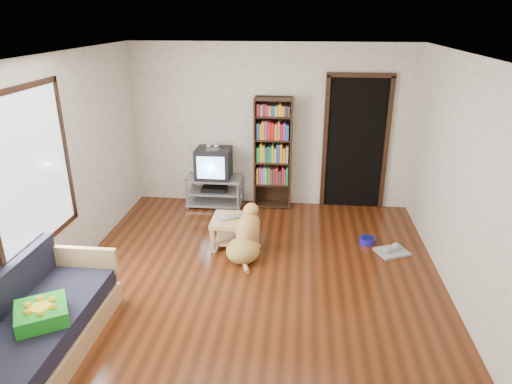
# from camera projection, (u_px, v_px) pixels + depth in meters

# --- Properties ---
(ground) EXTENTS (5.00, 5.00, 0.00)m
(ground) POSITION_uv_depth(u_px,v_px,m) (254.00, 282.00, 5.45)
(ground) COLOR #59250F
(ground) RESTS_ON ground
(ceiling) EXTENTS (5.00, 5.00, 0.00)m
(ceiling) POSITION_uv_depth(u_px,v_px,m) (254.00, 56.00, 4.50)
(ceiling) COLOR white
(ceiling) RESTS_ON ground
(wall_back) EXTENTS (4.50, 0.00, 4.50)m
(wall_back) POSITION_uv_depth(u_px,v_px,m) (271.00, 127.00, 7.29)
(wall_back) COLOR silver
(wall_back) RESTS_ON ground
(wall_front) EXTENTS (4.50, 0.00, 4.50)m
(wall_front) POSITION_uv_depth(u_px,v_px,m) (207.00, 324.00, 2.66)
(wall_front) COLOR silver
(wall_front) RESTS_ON ground
(wall_left) EXTENTS (0.00, 5.00, 5.00)m
(wall_left) POSITION_uv_depth(u_px,v_px,m) (58.00, 173.00, 5.19)
(wall_left) COLOR silver
(wall_left) RESTS_ON ground
(wall_right) EXTENTS (0.00, 5.00, 5.00)m
(wall_right) POSITION_uv_depth(u_px,v_px,m) (468.00, 187.00, 4.76)
(wall_right) COLOR silver
(wall_right) RESTS_ON ground
(green_cushion) EXTENTS (0.59, 0.59, 0.14)m
(green_cushion) POSITION_uv_depth(u_px,v_px,m) (42.00, 313.00, 4.07)
(green_cushion) COLOR #209B1C
(green_cushion) RESTS_ON sofa
(laptop) EXTENTS (0.34, 0.30, 0.02)m
(laptop) POSITION_uv_depth(u_px,v_px,m) (232.00, 219.00, 6.15)
(laptop) COLOR silver
(laptop) RESTS_ON coffee_table
(dog_bowl) EXTENTS (0.22, 0.22, 0.08)m
(dog_bowl) POSITION_uv_depth(u_px,v_px,m) (367.00, 240.00, 6.35)
(dog_bowl) COLOR #1E169A
(dog_bowl) RESTS_ON ground
(grey_rag) EXTENTS (0.50, 0.46, 0.03)m
(grey_rag) POSITION_uv_depth(u_px,v_px,m) (392.00, 252.00, 6.10)
(grey_rag) COLOR #9D9D9D
(grey_rag) RESTS_ON ground
(window) EXTENTS (0.03, 1.46, 1.70)m
(window) POSITION_uv_depth(u_px,v_px,m) (31.00, 170.00, 4.66)
(window) COLOR white
(window) RESTS_ON wall_left
(doorway) EXTENTS (1.03, 0.05, 2.19)m
(doorway) POSITION_uv_depth(u_px,v_px,m) (356.00, 140.00, 7.21)
(doorway) COLOR black
(doorway) RESTS_ON wall_back
(tv_stand) EXTENTS (0.90, 0.45, 0.50)m
(tv_stand) POSITION_uv_depth(u_px,v_px,m) (215.00, 190.00, 7.52)
(tv_stand) COLOR #99999E
(tv_stand) RESTS_ON ground
(crt_tv) EXTENTS (0.55, 0.52, 0.58)m
(crt_tv) POSITION_uv_depth(u_px,v_px,m) (214.00, 162.00, 7.37)
(crt_tv) COLOR black
(crt_tv) RESTS_ON tv_stand
(bookshelf) EXTENTS (0.60, 0.30, 1.80)m
(bookshelf) POSITION_uv_depth(u_px,v_px,m) (273.00, 148.00, 7.25)
(bookshelf) COLOR black
(bookshelf) RESTS_ON ground
(sofa) EXTENTS (0.80, 1.80, 0.80)m
(sofa) POSITION_uv_depth(u_px,v_px,m) (39.00, 327.00, 4.26)
(sofa) COLOR tan
(sofa) RESTS_ON ground
(coffee_table) EXTENTS (0.55, 0.55, 0.40)m
(coffee_table) POSITION_uv_depth(u_px,v_px,m) (232.00, 226.00, 6.22)
(coffee_table) COLOR tan
(coffee_table) RESTS_ON ground
(dog) EXTENTS (0.53, 0.86, 0.70)m
(dog) POSITION_uv_depth(u_px,v_px,m) (246.00, 238.00, 5.95)
(dog) COLOR #B58F45
(dog) RESTS_ON ground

